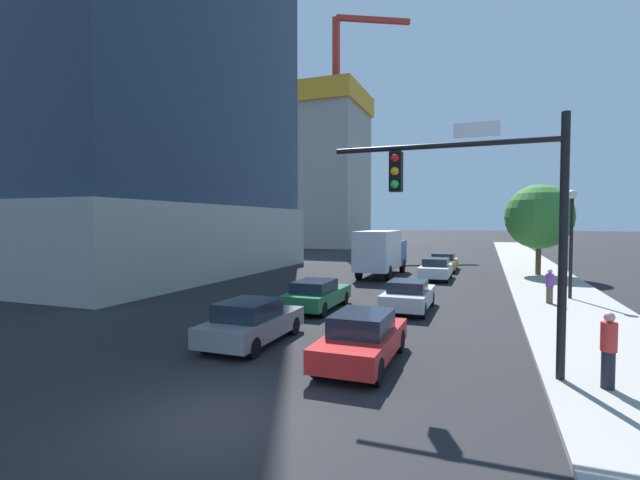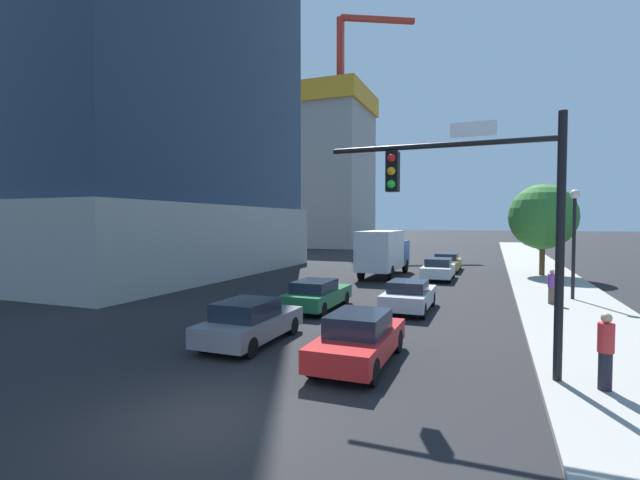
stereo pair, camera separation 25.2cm
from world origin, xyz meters
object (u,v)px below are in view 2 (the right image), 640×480
Objects in this scene: street_tree at (543,217)px; car_silver at (409,296)px; construction_building at (325,161)px; traffic_light_pole at (480,199)px; box_truck at (383,251)px; car_gold at (447,262)px; pedestrian_purple_shirt at (552,286)px; pedestrian_red_shirt at (606,351)px; street_lamp at (574,227)px; car_red at (359,338)px; car_white at (438,269)px; car_gray at (250,322)px; car_green at (317,294)px.

car_silver is at bearing -113.44° from street_tree.
street_tree is 1.51× the size of car_silver.
traffic_light_pole is (24.48, -54.10, -8.95)m from construction_building.
construction_building is 4.42× the size of box_truck.
car_gold is (-6.61, 1.76, -3.56)m from street_tree.
pedestrian_purple_shirt is at bearing -66.79° from car_gold.
pedestrian_red_shirt is (5.75, -24.94, 0.35)m from car_gold.
box_truck is at bearing 149.37° from street_lamp.
car_red is 18.85m from car_white.
box_truck is (-6.91, 19.15, -2.66)m from traffic_light_pole.
construction_building reaches higher than car_white.
car_gray is at bearing -131.94° from street_lamp.
car_white reaches higher than car_silver.
street_tree is 7.71m from car_gold.
car_green is (-10.46, -16.43, -3.56)m from street_tree.
car_silver is 0.90× the size of car_gold.
pedestrian_red_shirt is at bearing -5.45° from car_gray.
pedestrian_purple_shirt is (5.90, 3.24, 0.27)m from car_silver.
car_white is (-7.02, 6.03, -2.93)m from street_lamp.
car_white is (-6.61, -4.14, -3.51)m from street_tree.
traffic_light_pole is 4.37m from pedestrian_red_shirt.
car_silver is (-7.02, -5.08, -2.98)m from street_lamp.
box_truck reaches higher than pedestrian_red_shirt.
car_gray is at bearing -71.81° from construction_building.
street_lamp is 9.16m from car_silver.
construction_building is at bearing 121.21° from car_white.
car_white reaches higher than car_gold.
pedestrian_red_shirt is at bearing -90.79° from pedestrian_purple_shirt.
traffic_light_pole is 10.19m from car_green.
car_white is at bearing 139.35° from street_lamp.
pedestrian_red_shirt is at bearing -77.02° from car_gold.
street_tree reaches higher than traffic_light_pole.
construction_building reaches higher than box_truck.
street_tree is 8.55m from car_white.
car_green is (-3.85, 6.56, -0.03)m from car_red.
car_green is at bearing 90.00° from car_gray.
pedestrian_red_shirt is (9.60, -6.75, 0.36)m from car_green.
street_tree is 3.68× the size of pedestrian_red_shirt.
car_red is (21.42, -54.21, -12.71)m from construction_building.
car_silver is 1.01× the size of car_gray.
traffic_light_pole reaches higher than car_red.
traffic_light_pole reaches higher than car_gold.
pedestrian_purple_shirt is at bearing 28.73° from car_silver.
street_lamp reaches higher than pedestrian_red_shirt.
street_lamp is at bearing 84.42° from pedestrian_red_shirt.
street_tree is 1.51× the size of car_gray.
pedestrian_purple_shirt is (-1.12, -1.84, -2.71)m from street_lamp.
car_red is at bearing -59.61° from car_green.
car_red is at bearing -118.26° from pedestrian_purple_shirt.
pedestrian_purple_shirt is (27.32, -43.23, -12.47)m from construction_building.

